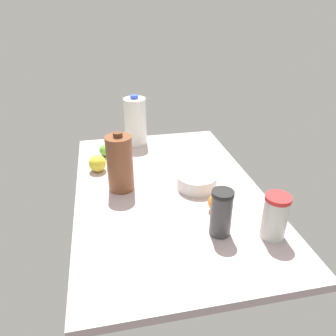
{
  "coord_description": "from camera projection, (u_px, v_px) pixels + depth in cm",
  "views": [
    {
      "loc": [
        115.13,
        -23.75,
        75.46
      ],
      "look_at": [
        0.0,
        0.0,
        13.0
      ],
      "focal_mm": 35.0,
      "sensor_mm": 36.0,
      "label": 1
    }
  ],
  "objects": [
    {
      "name": "countertop",
      "position": [
        168.0,
        192.0,
        1.39
      ],
      "size": [
        120.0,
        76.0,
        3.0
      ],
      "primitive_type": "cube",
      "color": "#B39D9F",
      "rests_on": "ground"
    },
    {
      "name": "mixing_bowl",
      "position": [
        197.0,
        181.0,
        1.37
      ],
      "size": [
        16.6,
        16.6,
        5.99
      ],
      "primitive_type": "cylinder",
      "color": "silver",
      "rests_on": "countertop"
    },
    {
      "name": "orange_loose",
      "position": [
        218.0,
        202.0,
        1.22
      ],
      "size": [
        7.43,
        7.43,
        7.43
      ],
      "primitive_type": "sphere",
      "color": "orange",
      "rests_on": "countertop"
    },
    {
      "name": "chocolate_milk_jug",
      "position": [
        120.0,
        163.0,
        1.33
      ],
      "size": [
        10.65,
        10.65,
        25.3
      ],
      "color": "brown",
      "rests_on": "countertop"
    },
    {
      "name": "milk_jug",
      "position": [
        135.0,
        121.0,
        1.75
      ],
      "size": [
        11.78,
        11.78,
        26.72
      ],
      "color": "white",
      "rests_on": "countertop"
    },
    {
      "name": "tumbler_cup",
      "position": [
        275.0,
        217.0,
        1.07
      ],
      "size": [
        8.41,
        8.41,
        15.96
      ],
      "color": "silver",
      "rests_on": "countertop"
    },
    {
      "name": "orange_beside_bowl",
      "position": [
        125.0,
        158.0,
        1.56
      ],
      "size": [
        7.33,
        7.33,
        7.33
      ],
      "primitive_type": "sphere",
      "color": "orange",
      "rests_on": "countertop"
    },
    {
      "name": "lemon_by_jug",
      "position": [
        97.0,
        163.0,
        1.5
      ],
      "size": [
        7.91,
        7.91,
        7.91
      ],
      "primitive_type": "sphere",
      "color": "yellow",
      "rests_on": "countertop"
    },
    {
      "name": "lime_near_front",
      "position": [
        105.0,
        150.0,
        1.65
      ],
      "size": [
        6.04,
        6.04,
        6.04
      ],
      "primitive_type": "sphere",
      "color": "#66BA37",
      "rests_on": "countertop"
    },
    {
      "name": "shaker_bottle",
      "position": [
        221.0,
        213.0,
        1.08
      ],
      "size": [
        7.39,
        7.39,
        16.75
      ],
      "color": "#3C3F3F",
      "rests_on": "countertop"
    }
  ]
}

